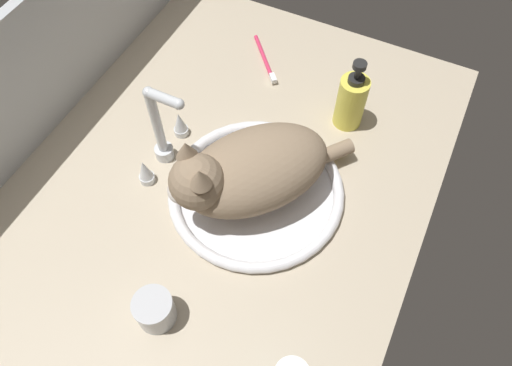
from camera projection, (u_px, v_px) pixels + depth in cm
name	position (u px, v px, depth cm)	size (l,w,h in cm)	color
countertop	(213.00, 205.00, 100.05)	(121.18, 82.01, 3.00)	#B7A88E
backsplash_wall	(24.00, 90.00, 97.73)	(121.18, 2.40, 31.90)	#B2B7BC
sink_basin	(256.00, 191.00, 98.93)	(35.94, 35.94, 2.27)	white
faucet	(162.00, 135.00, 98.26)	(17.08, 9.51, 20.89)	silver
cat	(245.00, 172.00, 91.39)	(35.17, 32.40, 17.78)	#8C755B
soap_pump_bottle	(351.00, 101.00, 104.42)	(6.32, 6.32, 17.64)	#E5DB4C
metal_jar	(155.00, 310.00, 83.26)	(6.97, 6.97, 6.73)	#B2B5BA
toothbrush	(265.00, 60.00, 119.67)	(13.65, 12.05, 1.70)	#D83359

